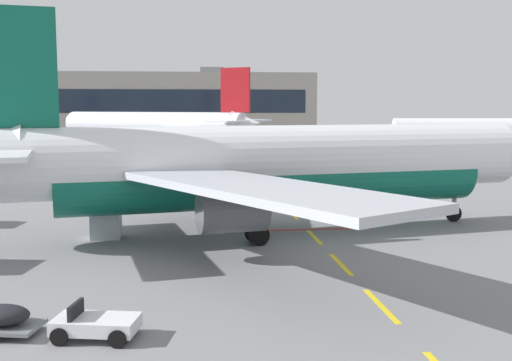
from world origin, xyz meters
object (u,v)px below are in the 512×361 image
object	(u,v)px
airliner_mid_left	(155,127)
uld_cargo_container	(106,224)
airliner_far_right	(483,131)
airliner_foreground	(267,165)
baggage_train	(3,319)

from	to	relation	value
airliner_mid_left	uld_cargo_container	size ratio (longest dim) A/B	20.66
airliner_mid_left	airliner_far_right	world-z (taller)	airliner_mid_left
airliner_foreground	airliner_far_right	distance (m)	70.70
airliner_far_right	uld_cargo_container	world-z (taller)	airliner_far_right
airliner_mid_left	baggage_train	xyz separation A→B (m)	(-0.95, -76.27, -3.59)
airliner_foreground	airliner_mid_left	distance (m)	61.86
airliner_mid_left	airliner_far_right	bearing A→B (deg)	-4.04
airliner_far_right	airliner_foreground	bearing A→B (deg)	-125.49
airliner_far_right	uld_cargo_container	xyz separation A→B (m)	(-50.10, -57.90, -2.70)
airliner_foreground	airliner_mid_left	size ratio (longest dim) A/B	1.03
airliner_mid_left	uld_cargo_container	distance (m)	61.56
airliner_foreground	airliner_mid_left	bearing A→B (deg)	98.79
baggage_train	airliner_far_right	bearing A→B (deg)	54.72
airliner_far_right	baggage_train	world-z (taller)	airliner_far_right
airliner_far_right	uld_cargo_container	distance (m)	76.61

